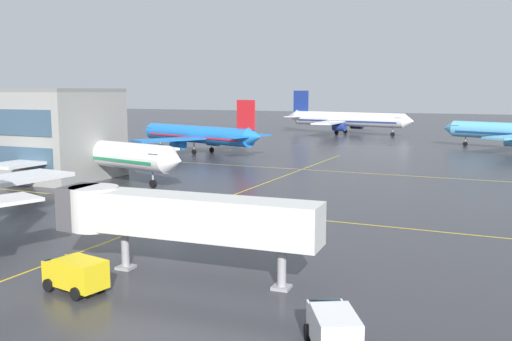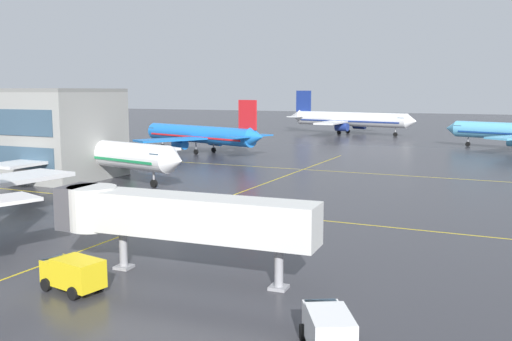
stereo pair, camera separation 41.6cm
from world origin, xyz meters
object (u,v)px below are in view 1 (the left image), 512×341
Objects in this scene: jet_bridge at (166,215)px; service_truck_red_van at (333,328)px; airliner_third_row at (198,135)px; airliner_far_right_stand at (346,119)px; airliner_second_row at (91,152)px; service_truck_catering at (75,273)px.

service_truck_red_van is at bearing -25.63° from jet_bridge.
service_truck_red_van is at bearing -55.84° from airliner_third_row.
airliner_far_right_stand reaches higher than service_truck_red_van.
airliner_second_row is 1.04× the size of airliner_third_row.
jet_bridge is (35.61, -65.72, 0.46)m from airliner_third_row.
airliner_far_right_stand is (10.43, 94.61, 0.49)m from airliner_second_row.
airliner_far_right_stand is at bearing 83.71° from airliner_second_row.
service_truck_red_van is 0.24× the size of jet_bridge.
airliner_far_right_stand is (13.45, 59.82, 0.58)m from airliner_third_row.
airliner_third_row is 1.80× the size of jet_bridge.
service_truck_catering is at bearing -65.46° from airliner_third_row.
airliner_far_right_stand is 136.67m from service_truck_red_van.
airliner_far_right_stand reaches higher than airliner_second_row.
jet_bridge is at bearing -79.99° from airliner_far_right_stand.
airliner_second_row reaches higher than service_truck_red_van.
airliner_far_right_stand is at bearing 105.06° from service_truck_red_van.
airliner_third_row is at bearing 94.96° from airliner_second_row.
airliner_third_row is 0.85× the size of airliner_far_right_stand.
jet_bridge reaches higher than service_truck_catering.
airliner_second_row is 59.24m from service_truck_red_van.
airliner_second_row is 1.87× the size of jet_bridge.
service_truck_red_van is (35.50, -131.94, -3.00)m from airliner_far_right_stand.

